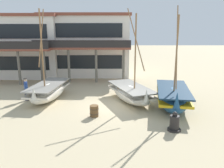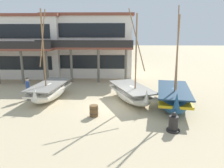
{
  "view_description": "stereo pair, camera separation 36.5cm",
  "coord_description": "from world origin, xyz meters",
  "px_view_note": "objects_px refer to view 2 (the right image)",
  "views": [
    {
      "loc": [
        0.05,
        -14.52,
        5.19
      ],
      "look_at": [
        0.0,
        1.0,
        1.4
      ],
      "focal_mm": 36.28,
      "sensor_mm": 36.0,
      "label": 1
    },
    {
      "loc": [
        0.41,
        -14.52,
        5.19
      ],
      "look_at": [
        0.0,
        1.0,
        1.4
      ],
      "focal_mm": 36.28,
      "sensor_mm": 36.0,
      "label": 2
    }
  ],
  "objects_px": {
    "fishing_boat_near_left": "(132,93)",
    "harbor_building_main": "(91,44)",
    "fisherman_by_hull": "(28,89)",
    "wooden_barrel": "(94,111)",
    "fishing_boat_centre_large": "(173,97)",
    "fishing_boat_far_right": "(50,91)",
    "capstan_winch": "(173,124)",
    "harbor_building_annex": "(29,45)"
  },
  "relations": [
    {
      "from": "fisherman_by_hull",
      "to": "capstan_winch",
      "type": "bearing_deg",
      "value": -28.16
    },
    {
      "from": "fishing_boat_near_left",
      "to": "wooden_barrel",
      "type": "distance_m",
      "value": 3.85
    },
    {
      "from": "capstan_winch",
      "to": "wooden_barrel",
      "type": "distance_m",
      "value": 4.76
    },
    {
      "from": "fishing_boat_centre_large",
      "to": "fisherman_by_hull",
      "type": "bearing_deg",
      "value": 171.98
    },
    {
      "from": "fishing_boat_far_right",
      "to": "harbor_building_main",
      "type": "distance_m",
      "value": 11.23
    },
    {
      "from": "harbor_building_main",
      "to": "fishing_boat_far_right",
      "type": "bearing_deg",
      "value": -99.98
    },
    {
      "from": "wooden_barrel",
      "to": "fishing_boat_near_left",
      "type": "bearing_deg",
      "value": 50.21
    },
    {
      "from": "harbor_building_annex",
      "to": "fishing_boat_centre_large",
      "type": "bearing_deg",
      "value": -39.66
    },
    {
      "from": "capstan_winch",
      "to": "harbor_building_main",
      "type": "height_order",
      "value": "harbor_building_main"
    },
    {
      "from": "harbor_building_annex",
      "to": "harbor_building_main",
      "type": "bearing_deg",
      "value": 6.35
    },
    {
      "from": "fisherman_by_hull",
      "to": "harbor_building_annex",
      "type": "relative_size",
      "value": 0.19
    },
    {
      "from": "fishing_boat_far_right",
      "to": "fishing_boat_near_left",
      "type": "bearing_deg",
      "value": -4.42
    },
    {
      "from": "wooden_barrel",
      "to": "harbor_building_annex",
      "type": "bearing_deg",
      "value": 123.61
    },
    {
      "from": "fishing_boat_near_left",
      "to": "capstan_winch",
      "type": "height_order",
      "value": "fishing_boat_near_left"
    },
    {
      "from": "wooden_barrel",
      "to": "capstan_winch",
      "type": "bearing_deg",
      "value": -24.33
    },
    {
      "from": "fishing_boat_centre_large",
      "to": "harbor_building_main",
      "type": "relative_size",
      "value": 0.68
    },
    {
      "from": "fishing_boat_near_left",
      "to": "harbor_building_annex",
      "type": "distance_m",
      "value": 15.63
    },
    {
      "from": "fishing_boat_near_left",
      "to": "fishing_boat_centre_large",
      "type": "height_order",
      "value": "fishing_boat_centre_large"
    },
    {
      "from": "fishing_boat_centre_large",
      "to": "fishing_boat_far_right",
      "type": "bearing_deg",
      "value": 169.04
    },
    {
      "from": "fishing_boat_near_left",
      "to": "fishing_boat_far_right",
      "type": "relative_size",
      "value": 1.01
    },
    {
      "from": "fisherman_by_hull",
      "to": "harbor_building_main",
      "type": "relative_size",
      "value": 0.17
    },
    {
      "from": "harbor_building_main",
      "to": "capstan_winch",
      "type": "bearing_deg",
      "value": -69.11
    },
    {
      "from": "fishing_boat_near_left",
      "to": "fisherman_by_hull",
      "type": "distance_m",
      "value": 7.72
    },
    {
      "from": "harbor_building_annex",
      "to": "fishing_boat_near_left",
      "type": "bearing_deg",
      "value": -42.56
    },
    {
      "from": "fishing_boat_near_left",
      "to": "harbor_building_annex",
      "type": "xyz_separation_m",
      "value": [
        -11.34,
        10.41,
        2.72
      ]
    },
    {
      "from": "fishing_boat_centre_large",
      "to": "fishing_boat_near_left",
      "type": "bearing_deg",
      "value": 155.45
    },
    {
      "from": "fishing_boat_near_left",
      "to": "harbor_building_main",
      "type": "height_order",
      "value": "harbor_building_main"
    },
    {
      "from": "capstan_winch",
      "to": "fisherman_by_hull",
      "type": "bearing_deg",
      "value": 151.84
    },
    {
      "from": "capstan_winch",
      "to": "harbor_building_annex",
      "type": "relative_size",
      "value": 0.12
    },
    {
      "from": "fishing_boat_centre_large",
      "to": "fishing_boat_far_right",
      "type": "height_order",
      "value": "fishing_boat_centre_large"
    },
    {
      "from": "capstan_winch",
      "to": "harbor_building_annex",
      "type": "xyz_separation_m",
      "value": [
        -13.22,
        15.32,
        2.94
      ]
    },
    {
      "from": "capstan_winch",
      "to": "fishing_boat_centre_large",
      "type": "bearing_deg",
      "value": 77.09
    },
    {
      "from": "fisherman_by_hull",
      "to": "capstan_winch",
      "type": "relative_size",
      "value": 1.61
    },
    {
      "from": "fishing_boat_near_left",
      "to": "capstan_winch",
      "type": "distance_m",
      "value": 5.26
    },
    {
      "from": "fishing_boat_centre_large",
      "to": "harbor_building_main",
      "type": "height_order",
      "value": "harbor_building_main"
    },
    {
      "from": "fishing_boat_far_right",
      "to": "wooden_barrel",
      "type": "xyz_separation_m",
      "value": [
        3.7,
        -3.42,
        -0.31
      ]
    },
    {
      "from": "fishing_boat_centre_large",
      "to": "fisherman_by_hull",
      "type": "relative_size",
      "value": 3.94
    },
    {
      "from": "fisherman_by_hull",
      "to": "wooden_barrel",
      "type": "bearing_deg",
      "value": -31.13
    },
    {
      "from": "fishing_boat_far_right",
      "to": "capstan_winch",
      "type": "bearing_deg",
      "value": -33.83
    },
    {
      "from": "harbor_building_annex",
      "to": "fisherman_by_hull",
      "type": "bearing_deg",
      "value": -70.42
    },
    {
      "from": "fishing_boat_far_right",
      "to": "fisherman_by_hull",
      "type": "bearing_deg",
      "value": -170.98
    },
    {
      "from": "harbor_building_annex",
      "to": "capstan_winch",
      "type": "bearing_deg",
      "value": -49.21
    }
  ]
}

